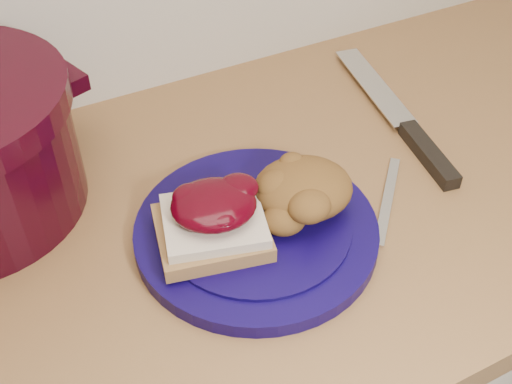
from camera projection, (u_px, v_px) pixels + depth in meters
name	position (u px, v px, depth m)	size (l,w,h in m)	color
plate	(256.00, 231.00, 0.73)	(0.28, 0.28, 0.02)	#0C043C
sandwich	(213.00, 219.00, 0.69)	(0.14, 0.13, 0.06)	olive
stuffing_mound	(303.00, 188.00, 0.73)	(0.11, 0.10, 0.06)	brown
chef_knife	(412.00, 134.00, 0.87)	(0.09, 0.33, 0.02)	black
butter_knife	(388.00, 199.00, 0.78)	(0.16, 0.01, 0.00)	silver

